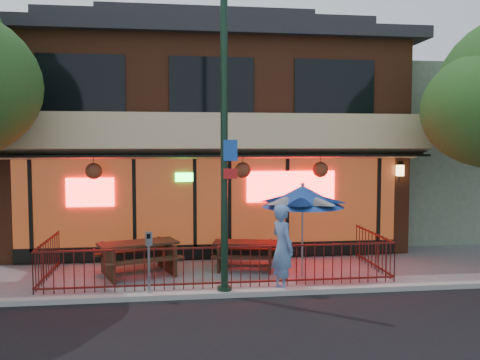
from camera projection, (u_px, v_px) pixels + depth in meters
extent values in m
plane|color=gray|center=(223.00, 290.00, 11.58)|extent=(80.00, 80.00, 0.00)
cube|color=#999993|center=(225.00, 294.00, 11.08)|extent=(80.00, 0.25, 0.12)
cube|color=brown|center=(204.00, 147.00, 18.48)|extent=(12.00, 8.00, 6.50)
cube|color=#59230F|center=(212.00, 203.00, 14.61)|extent=(11.00, 0.06, 2.60)
cube|color=#FF0C0C|center=(291.00, 187.00, 14.80)|extent=(2.60, 0.04, 0.90)
cube|color=#FF0C0C|center=(90.00, 192.00, 14.07)|extent=(1.30, 0.04, 0.80)
cube|color=tan|center=(213.00, 136.00, 14.01)|extent=(12.20, 1.33, 1.26)
cube|color=black|center=(81.00, 83.00, 13.92)|extent=(2.40, 0.06, 1.60)
cube|color=black|center=(212.00, 85.00, 14.38)|extent=(2.40, 0.06, 1.60)
cube|color=black|center=(334.00, 87.00, 14.84)|extent=(2.40, 0.06, 1.60)
cube|color=black|center=(212.00, 251.00, 14.68)|extent=(11.00, 0.12, 0.40)
cube|color=#FFC672|center=(400.00, 171.00, 15.11)|extent=(0.18, 0.18, 0.32)
cube|color=gray|center=(430.00, 153.00, 20.15)|extent=(6.00, 7.00, 6.00)
cube|color=#501511|center=(222.00, 247.00, 11.71)|extent=(8.40, 0.04, 0.04)
cube|color=#501511|center=(222.00, 283.00, 11.77)|extent=(8.40, 0.04, 0.04)
cube|color=#501511|center=(47.00, 241.00, 12.46)|extent=(0.04, 2.60, 0.04)
cube|color=#501511|center=(374.00, 234.00, 13.54)|extent=(0.04, 2.60, 0.04)
cylinder|color=#501511|center=(222.00, 267.00, 11.75)|extent=(0.02, 0.02, 1.00)
cylinder|color=black|center=(224.00, 136.00, 10.94)|extent=(0.16, 0.16, 7.00)
cylinder|color=black|center=(224.00, 291.00, 11.18)|extent=(0.32, 0.32, 0.20)
cube|color=#194CB2|center=(230.00, 150.00, 10.83)|extent=(0.30, 0.02, 0.45)
cube|color=red|center=(230.00, 174.00, 10.87)|extent=(0.30, 0.02, 0.22)
cube|color=#3B2515|center=(108.00, 262.00, 12.62)|extent=(0.53, 1.36, 0.81)
cube|color=#3B2515|center=(167.00, 256.00, 13.31)|extent=(0.53, 1.36, 0.81)
cube|color=#3B2515|center=(138.00, 243.00, 12.94)|extent=(2.13, 1.42, 0.07)
cube|color=#3B2515|center=(145.00, 261.00, 12.42)|extent=(1.96, 0.94, 0.05)
cube|color=#3B2515|center=(132.00, 252.00, 13.49)|extent=(1.96, 0.94, 0.05)
cube|color=#361C13|center=(221.00, 255.00, 13.65)|extent=(0.31, 1.21, 0.70)
cube|color=#361C13|center=(270.00, 256.00, 13.55)|extent=(0.31, 1.21, 0.70)
cube|color=#361C13|center=(245.00, 243.00, 13.58)|extent=(1.81, 1.05, 0.06)
cube|color=#361C13|center=(244.00, 257.00, 13.08)|extent=(1.72, 0.61, 0.05)
cube|color=#361C13|center=(247.00, 249.00, 14.11)|extent=(1.72, 0.61, 0.05)
cylinder|color=gray|center=(302.00, 233.00, 12.83)|extent=(0.05, 0.05, 2.17)
cone|color=navy|center=(303.00, 196.00, 12.77)|extent=(2.07, 2.07, 0.54)
sphere|color=gray|center=(303.00, 184.00, 12.75)|extent=(0.10, 0.10, 0.10)
imported|color=#5D85BA|center=(282.00, 248.00, 11.47)|extent=(0.67, 0.83, 1.99)
cylinder|color=gray|center=(149.00, 272.00, 10.94)|extent=(0.05, 0.05, 1.18)
cube|color=gray|center=(149.00, 239.00, 10.89)|extent=(0.16, 0.15, 0.30)
cube|color=black|center=(148.00, 236.00, 10.83)|extent=(0.08, 0.04, 0.11)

